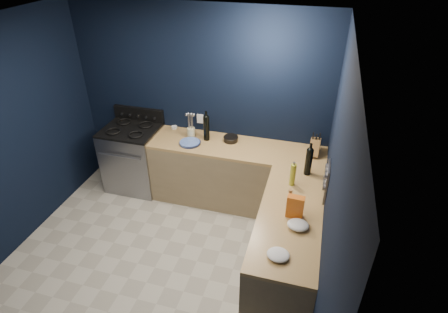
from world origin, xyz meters
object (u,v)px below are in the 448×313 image
(gas_range, at_px, (134,159))
(plate_stack, at_px, (190,143))
(utensil_crock, at_px, (191,132))
(crouton_bag, at_px, (295,207))
(knife_block, at_px, (315,147))

(gas_range, distance_m, plate_stack, 1.03)
(plate_stack, bearing_deg, utensil_crock, 103.93)
(gas_range, height_order, crouton_bag, crouton_bag)
(knife_block, height_order, crouton_bag, crouton_bag)
(gas_range, bearing_deg, utensil_crock, 6.87)
(crouton_bag, bearing_deg, knife_block, 87.69)
(plate_stack, height_order, knife_block, knife_block)
(utensil_crock, xyz_separation_m, knife_block, (1.64, -0.02, 0.04))
(gas_range, relative_size, knife_block, 4.28)
(knife_block, bearing_deg, plate_stack, -170.55)
(utensil_crock, bearing_deg, crouton_bag, -39.35)
(plate_stack, height_order, crouton_bag, crouton_bag)
(utensil_crock, bearing_deg, gas_range, -173.13)
(gas_range, relative_size, utensil_crock, 6.92)
(gas_range, height_order, utensil_crock, utensil_crock)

